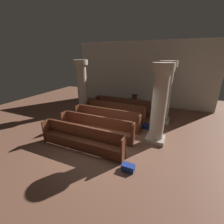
# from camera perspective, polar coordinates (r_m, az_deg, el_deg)

# --- Properties ---
(ground_plane) EXTENTS (19.20, 19.20, 0.00)m
(ground_plane) POSITION_cam_1_polar(r_m,az_deg,el_deg) (6.76, -2.58, -10.96)
(ground_plane) COLOR brown
(back_wall) EXTENTS (10.00, 0.16, 4.50)m
(back_wall) POSITION_cam_1_polar(r_m,az_deg,el_deg) (11.60, 11.07, 13.82)
(back_wall) COLOR beige
(back_wall) RESTS_ON ground
(pew_row_0) EXTENTS (3.59, 0.46, 0.95)m
(pew_row_0) POSITION_cam_1_polar(r_m,az_deg,el_deg) (9.85, 3.69, 2.55)
(pew_row_0) COLOR brown
(pew_row_0) RESTS_ON ground
(pew_row_1) EXTENTS (3.59, 0.46, 0.95)m
(pew_row_1) POSITION_cam_1_polar(r_m,az_deg,el_deg) (8.85, 1.13, 0.49)
(pew_row_1) COLOR brown
(pew_row_1) RESTS_ON ground
(pew_row_2) EXTENTS (3.59, 0.47, 0.95)m
(pew_row_2) POSITION_cam_1_polar(r_m,az_deg,el_deg) (7.89, -2.07, -2.09)
(pew_row_2) COLOR brown
(pew_row_2) RESTS_ON ground
(pew_row_3) EXTENTS (3.59, 0.46, 0.95)m
(pew_row_3) POSITION_cam_1_polar(r_m,az_deg,el_deg) (6.98, -6.15, -5.36)
(pew_row_3) COLOR brown
(pew_row_3) RESTS_ON ground
(pew_row_4) EXTENTS (3.59, 0.46, 0.95)m
(pew_row_4) POSITION_cam_1_polar(r_m,az_deg,el_deg) (6.14, -11.46, -9.51)
(pew_row_4) COLOR brown
(pew_row_4) RESTS_ON ground
(pillar_aisle_side) EXTENTS (0.89, 0.89, 3.29)m
(pillar_aisle_side) POSITION_cam_1_polar(r_m,az_deg,el_deg) (8.66, 19.41, 7.27)
(pillar_aisle_side) COLOR #B6AD9A
(pillar_aisle_side) RESTS_ON ground
(pillar_far_side) EXTENTS (0.89, 0.89, 3.29)m
(pillar_far_side) POSITION_cam_1_polar(r_m,az_deg,el_deg) (10.16, -11.19, 9.86)
(pillar_far_side) COLOR #B6AD9A
(pillar_far_side) RESTS_ON ground
(pillar_aisle_rear) EXTENTS (0.84, 0.84, 3.29)m
(pillar_aisle_rear) POSITION_cam_1_polar(r_m,az_deg,el_deg) (6.38, 17.34, 3.05)
(pillar_aisle_rear) COLOR #B6AD9A
(pillar_aisle_rear) RESTS_ON ground
(lectern) EXTENTS (0.48, 0.45, 1.08)m
(lectern) POSITION_cam_1_polar(r_m,az_deg,el_deg) (10.68, 8.34, 3.56)
(lectern) COLOR #492215
(lectern) RESTS_ON ground
(hymn_book) EXTENTS (0.15, 0.20, 0.03)m
(hymn_book) POSITION_cam_1_polar(r_m,az_deg,el_deg) (9.73, 6.99, 5.04)
(hymn_book) COLOR #194723
(hymn_book) RESTS_ON pew_row_0
(kneeler_box_navy) EXTENTS (0.39, 0.31, 0.20)m
(kneeler_box_navy) POSITION_cam_1_polar(r_m,az_deg,el_deg) (8.04, 12.79, -5.30)
(kneeler_box_navy) COLOR navy
(kneeler_box_navy) RESTS_ON ground
(kneeler_box_blue) EXTENTS (0.42, 0.25, 0.21)m
(kneeler_box_blue) POSITION_cam_1_polar(r_m,az_deg,el_deg) (5.28, 6.09, -20.06)
(kneeler_box_blue) COLOR navy
(kneeler_box_blue) RESTS_ON ground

